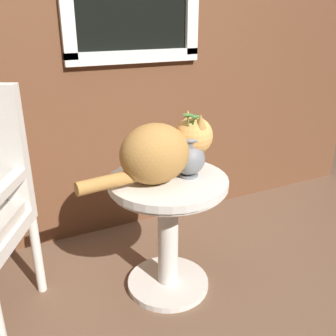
# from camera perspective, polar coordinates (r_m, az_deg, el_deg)

# --- Properties ---
(ground_plane) EXTENTS (6.00, 6.00, 0.00)m
(ground_plane) POSITION_cam_1_polar(r_m,az_deg,el_deg) (1.93, -1.84, -19.46)
(ground_plane) COLOR brown
(back_wall) EXTENTS (4.00, 0.07, 2.60)m
(back_wall) POSITION_cam_1_polar(r_m,az_deg,el_deg) (2.18, -11.26, 22.42)
(back_wall) COLOR brown
(back_wall) RESTS_ON ground_plane
(wicker_side_table) EXTENTS (0.55, 0.55, 0.59)m
(wicker_side_table) POSITION_cam_1_polar(r_m,az_deg,el_deg) (1.79, 0.00, -6.83)
(wicker_side_table) COLOR silver
(wicker_side_table) RESTS_ON ground_plane
(cat) EXTENTS (0.65, 0.30, 0.29)m
(cat) POSITION_cam_1_polar(r_m,az_deg,el_deg) (1.64, -0.98, 2.65)
(cat) COLOR #AD7A3D
(cat) RESTS_ON wicker_side_table
(pewter_vase_with_ivy) EXTENTS (0.15, 0.15, 0.29)m
(pewter_vase_with_ivy) POSITION_cam_1_polar(r_m,az_deg,el_deg) (1.70, 3.17, 1.78)
(pewter_vase_with_ivy) COLOR slate
(pewter_vase_with_ivy) RESTS_ON wicker_side_table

